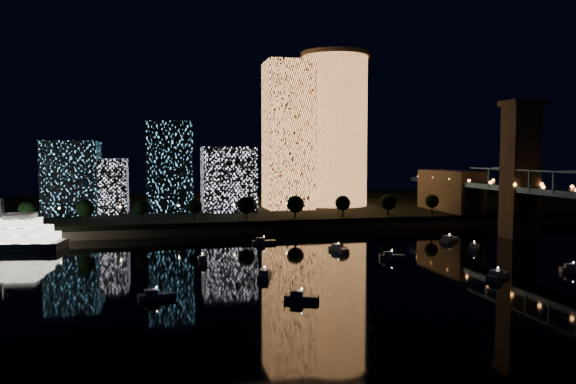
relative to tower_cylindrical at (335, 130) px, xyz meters
name	(u,v)px	position (x,y,z in m)	size (l,w,h in m)	color
ground	(417,275)	(-21.97, -136.50, -42.60)	(520.00, 520.00, 0.00)	black
far_bank	(281,207)	(-21.97, 23.50, -40.10)	(420.00, 160.00, 5.00)	black
seawall	(324,227)	(-21.97, -54.50, -41.10)	(420.00, 6.00, 3.00)	#6B5E4C
tower_cylindrical	(335,130)	(0.00, 0.00, 0.00)	(34.00, 34.00, 74.95)	#EA904B
tower_rectangular	(288,136)	(-25.85, -9.81, -3.44)	(21.47, 21.47, 68.33)	#EA904B
midrise_blocks	(144,176)	(-91.66, -10.41, -21.55)	(89.31, 32.65, 39.94)	white
motorboats	(388,259)	(-22.41, -119.22, -41.79)	(131.24, 78.91, 2.78)	silver
esplanade_trees	(253,205)	(-49.21, -48.50, -32.13)	(165.82, 6.98, 8.99)	black
street_lamps	(234,208)	(-55.97, -42.50, -33.58)	(132.70, 0.70, 5.65)	black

